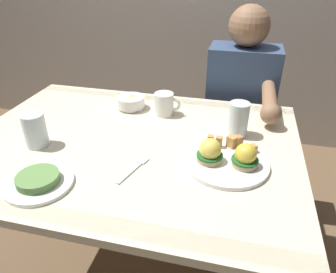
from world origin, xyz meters
TOP-DOWN VIEW (x-y plane):
  - ground_plane at (0.00, 0.00)m, footprint 6.00×6.00m
  - dining_table at (0.00, 0.00)m, footprint 1.20×0.90m
  - eggs_benedict_plate at (0.35, -0.06)m, footprint 0.27×0.27m
  - fruit_bowl at (-0.09, 0.27)m, footprint 0.12×0.12m
  - coffee_mug at (0.06, 0.25)m, footprint 0.11×0.08m
  - fork at (0.07, -0.16)m, footprint 0.06×0.15m
  - water_glass_near at (0.37, 0.14)m, footprint 0.07×0.07m
  - water_glass_far at (-0.31, -0.10)m, footprint 0.08×0.08m
  - side_plate at (-0.18, -0.30)m, footprint 0.20×0.20m
  - diner_person at (0.37, 0.60)m, footprint 0.34×0.54m

SIDE VIEW (x-z plane):
  - ground_plane at x=0.00m, z-range 0.00..0.00m
  - dining_table at x=0.00m, z-range 0.26..1.00m
  - diner_person at x=0.37m, z-range 0.08..1.22m
  - fork at x=0.07m, z-range 0.74..0.74m
  - side_plate at x=-0.18m, z-range 0.74..0.77m
  - eggs_benedict_plate at x=0.35m, z-range 0.72..0.81m
  - fruit_bowl at x=-0.09m, z-range 0.74..0.80m
  - coffee_mug at x=0.06m, z-range 0.74..0.84m
  - water_glass_far at x=-0.31m, z-range 0.73..0.86m
  - water_glass_near at x=0.37m, z-range 0.73..0.86m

